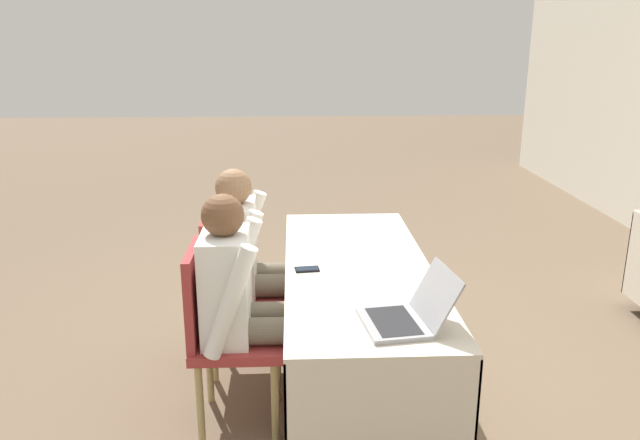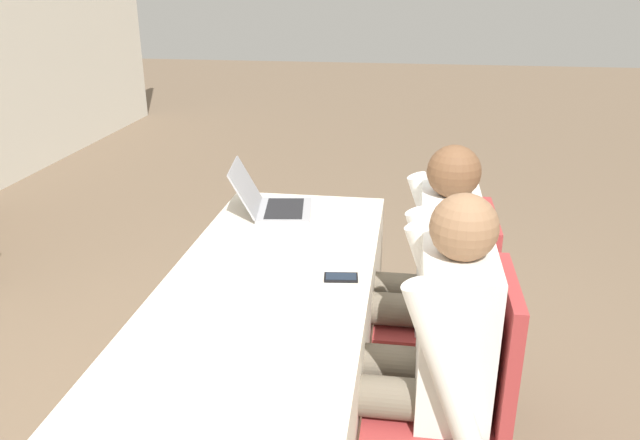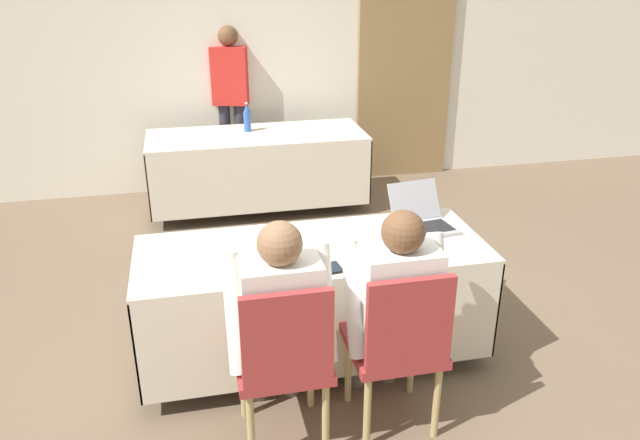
# 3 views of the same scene
# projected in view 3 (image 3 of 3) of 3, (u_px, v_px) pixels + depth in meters

# --- Properties ---
(ground_plane) EXTENTS (24.00, 24.00, 0.00)m
(ground_plane) POSITION_uv_depth(u_px,v_px,m) (313.00, 356.00, 3.74)
(ground_plane) COLOR brown
(wall_back) EXTENTS (12.00, 0.06, 2.70)m
(wall_back) POSITION_uv_depth(u_px,v_px,m) (246.00, 51.00, 5.97)
(wall_back) COLOR silver
(wall_back) RESTS_ON ground_plane
(curtain_panel) EXTENTS (0.98, 0.04, 2.65)m
(curtain_panel) POSITION_uv_depth(u_px,v_px,m) (406.00, 49.00, 6.24)
(curtain_panel) COLOR olive
(curtain_panel) RESTS_ON ground_plane
(conference_table_near) EXTENTS (1.94, 0.75, 0.72)m
(conference_table_near) POSITION_uv_depth(u_px,v_px,m) (313.00, 275.00, 3.52)
(conference_table_near) COLOR beige
(conference_table_near) RESTS_ON ground_plane
(conference_table_far) EXTENTS (1.94, 0.75, 0.72)m
(conference_table_far) POSITION_uv_depth(u_px,v_px,m) (257.00, 152.00, 5.65)
(conference_table_far) COLOR beige
(conference_table_far) RESTS_ON ground_plane
(laptop) EXTENTS (0.37, 0.40, 0.23)m
(laptop) POSITION_uv_depth(u_px,v_px,m) (423.00, 220.00, 3.68)
(laptop) COLOR #99999E
(laptop) RESTS_ON conference_table_near
(cell_phone) EXTENTS (0.08, 0.13, 0.01)m
(cell_phone) POSITION_uv_depth(u_px,v_px,m) (334.00, 268.00, 3.22)
(cell_phone) COLOR black
(cell_phone) RESTS_ON conference_table_near
(paper_beside_laptop) EXTENTS (0.31, 0.36, 0.00)m
(paper_beside_laptop) POSITION_uv_depth(u_px,v_px,m) (365.00, 244.00, 3.49)
(paper_beside_laptop) COLOR white
(paper_beside_laptop) RESTS_ON conference_table_near
(paper_centre_table) EXTENTS (0.30, 0.35, 0.00)m
(paper_centre_table) POSITION_uv_depth(u_px,v_px,m) (180.00, 275.00, 3.16)
(paper_centre_table) COLOR white
(paper_centre_table) RESTS_ON conference_table_near
(paper_left_edge) EXTENTS (0.24, 0.32, 0.00)m
(paper_left_edge) POSITION_uv_depth(u_px,v_px,m) (312.00, 244.00, 3.48)
(paper_left_edge) COLOR white
(paper_left_edge) RESTS_ON conference_table_near
(water_bottle) EXTENTS (0.06, 0.06, 0.26)m
(water_bottle) POSITION_uv_depth(u_px,v_px,m) (247.00, 118.00, 5.62)
(water_bottle) COLOR #2D5BB7
(water_bottle) RESTS_ON conference_table_far
(chair_near_left) EXTENTS (0.44, 0.44, 0.92)m
(chair_near_left) POSITION_uv_depth(u_px,v_px,m) (284.00, 357.00, 2.86)
(chair_near_left) COLOR tan
(chair_near_left) RESTS_ON ground_plane
(chair_near_right) EXTENTS (0.44, 0.44, 0.92)m
(chair_near_right) POSITION_uv_depth(u_px,v_px,m) (399.00, 342.00, 2.97)
(chair_near_right) COLOR tan
(chair_near_right) RESTS_ON ground_plane
(person_checkered_shirt) EXTENTS (0.50, 0.52, 1.18)m
(person_checkered_shirt) POSITION_uv_depth(u_px,v_px,m) (279.00, 316.00, 2.89)
(person_checkered_shirt) COLOR #665B4C
(person_checkered_shirt) RESTS_ON ground_plane
(person_white_shirt) EXTENTS (0.50, 0.52, 1.18)m
(person_white_shirt) POSITION_uv_depth(u_px,v_px,m) (393.00, 302.00, 3.00)
(person_white_shirt) COLOR #665B4C
(person_white_shirt) RESTS_ON ground_plane
(person_red_shirt) EXTENTS (0.38, 0.28, 1.59)m
(person_red_shirt) POSITION_uv_depth(u_px,v_px,m) (231.00, 97.00, 6.08)
(person_red_shirt) COLOR #33333D
(person_red_shirt) RESTS_ON ground_plane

